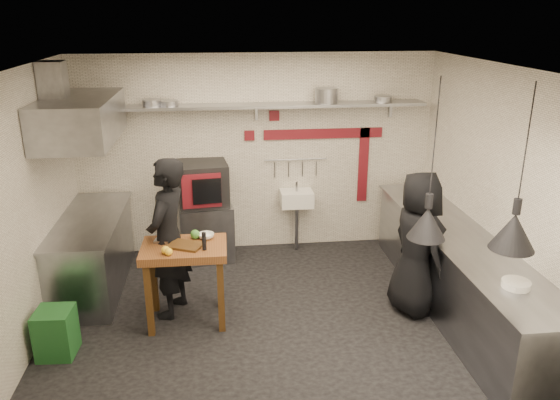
{
  "coord_description": "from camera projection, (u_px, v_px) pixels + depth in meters",
  "views": [
    {
      "loc": [
        -0.54,
        -5.39,
        3.33
      ],
      "look_at": [
        0.12,
        0.3,
        1.33
      ],
      "focal_mm": 35.0,
      "sensor_mm": 36.0,
      "label": 1
    }
  ],
  "objects": [
    {
      "name": "floor",
      "position": [
        272.0,
        319.0,
        6.21
      ],
      "size": [
        5.0,
        5.0,
        0.0
      ],
      "primitive_type": "plane",
      "color": "black",
      "rests_on": "ground"
    },
    {
      "name": "ceiling",
      "position": [
        271.0,
        68.0,
        5.29
      ],
      "size": [
        5.0,
        5.0,
        0.0
      ],
      "primitive_type": "plane",
      "color": "beige",
      "rests_on": "floor"
    },
    {
      "name": "wall_back",
      "position": [
        257.0,
        154.0,
        7.72
      ],
      "size": [
        5.0,
        0.04,
        2.8
      ],
      "primitive_type": "cube",
      "color": "white",
      "rests_on": "floor"
    },
    {
      "name": "wall_front",
      "position": [
        303.0,
        305.0,
        3.78
      ],
      "size": [
        5.0,
        0.04,
        2.8
      ],
      "primitive_type": "cube",
      "color": "white",
      "rests_on": "floor"
    },
    {
      "name": "wall_left",
      "position": [
        25.0,
        213.0,
        5.48
      ],
      "size": [
        0.04,
        4.2,
        2.8
      ],
      "primitive_type": "cube",
      "color": "white",
      "rests_on": "floor"
    },
    {
      "name": "wall_right",
      "position": [
        497.0,
        195.0,
        6.02
      ],
      "size": [
        0.04,
        4.2,
        2.8
      ],
      "primitive_type": "cube",
      "color": "white",
      "rests_on": "floor"
    },
    {
      "name": "red_band_horiz",
      "position": [
        324.0,
        134.0,
        7.71
      ],
      "size": [
        1.7,
        0.02,
        0.14
      ],
      "primitive_type": "cube",
      "color": "maroon",
      "rests_on": "wall_back"
    },
    {
      "name": "red_band_vert",
      "position": [
        363.0,
        165.0,
        7.94
      ],
      "size": [
        0.14,
        0.02,
        1.1
      ],
      "primitive_type": "cube",
      "color": "maroon",
      "rests_on": "wall_back"
    },
    {
      "name": "red_tile_a",
      "position": [
        274.0,
        116.0,
        7.55
      ],
      "size": [
        0.14,
        0.02,
        0.14
      ],
      "primitive_type": "cube",
      "color": "maroon",
      "rests_on": "wall_back"
    },
    {
      "name": "red_tile_b",
      "position": [
        249.0,
        135.0,
        7.6
      ],
      "size": [
        0.14,
        0.02,
        0.14
      ],
      "primitive_type": "cube",
      "color": "maroon",
      "rests_on": "wall_back"
    },
    {
      "name": "back_shelf",
      "position": [
        257.0,
        106.0,
        7.31
      ],
      "size": [
        4.6,
        0.34,
        0.04
      ],
      "primitive_type": "cube",
      "color": "gray",
      "rests_on": "wall_back"
    },
    {
      "name": "shelf_bracket_left",
      "position": [
        114.0,
        114.0,
        7.28
      ],
      "size": [
        0.04,
        0.06,
        0.24
      ],
      "primitive_type": "cube",
      "color": "gray",
      "rests_on": "wall_back"
    },
    {
      "name": "shelf_bracket_mid",
      "position": [
        256.0,
        111.0,
        7.49
      ],
      "size": [
        0.04,
        0.06,
        0.24
      ],
      "primitive_type": "cube",
      "color": "gray",
      "rests_on": "wall_back"
    },
    {
      "name": "shelf_bracket_right",
      "position": [
        390.0,
        108.0,
        7.7
      ],
      "size": [
        0.04,
        0.06,
        0.24
      ],
      "primitive_type": "cube",
      "color": "gray",
      "rests_on": "wall_back"
    },
    {
      "name": "pan_far_left",
      "position": [
        152.0,
        103.0,
        7.14
      ],
      "size": [
        0.33,
        0.33,
        0.09
      ],
      "primitive_type": "cylinder",
      "rotation": [
        0.0,
        0.0,
        0.4
      ],
      "color": "gray",
      "rests_on": "back_shelf"
    },
    {
      "name": "pan_mid_left",
      "position": [
        169.0,
        103.0,
        7.17
      ],
      "size": [
        0.3,
        0.3,
        0.07
      ],
      "primitive_type": "cylinder",
      "rotation": [
        0.0,
        0.0,
        -0.29
      ],
      "color": "gray",
      "rests_on": "back_shelf"
    },
    {
      "name": "stock_pot",
      "position": [
        326.0,
        95.0,
        7.38
      ],
      "size": [
        0.35,
        0.35,
        0.2
      ],
      "primitive_type": "cylinder",
      "rotation": [
        0.0,
        0.0,
        -0.13
      ],
      "color": "gray",
      "rests_on": "back_shelf"
    },
    {
      "name": "pan_right",
      "position": [
        383.0,
        99.0,
        7.48
      ],
      "size": [
        0.25,
        0.25,
        0.08
      ],
      "primitive_type": "cylinder",
      "rotation": [
        0.0,
        0.0,
        0.03
      ],
      "color": "gray",
      "rests_on": "back_shelf"
    },
    {
      "name": "oven_stand",
      "position": [
        206.0,
        230.0,
        7.67
      ],
      "size": [
        0.8,
        0.74,
        0.8
      ],
      "primitive_type": "cube",
      "rotation": [
        0.0,
        0.0,
        0.11
      ],
      "color": "gray",
      "rests_on": "floor"
    },
    {
      "name": "combi_oven",
      "position": [
        203.0,
        183.0,
        7.47
      ],
      "size": [
        0.73,
        0.69,
        0.58
      ],
      "primitive_type": "cube",
      "rotation": [
        0.0,
        0.0,
        0.11
      ],
      "color": "black",
      "rests_on": "oven_stand"
    },
    {
      "name": "oven_door",
      "position": [
        202.0,
        191.0,
        7.15
      ],
      "size": [
        0.51,
        0.09,
        0.46
      ],
      "primitive_type": "cube",
      "rotation": [
        0.0,
        0.0,
        0.11
      ],
      "color": "maroon",
      "rests_on": "combi_oven"
    },
    {
      "name": "oven_glass",
      "position": [
        207.0,
        191.0,
        7.13
      ],
      "size": [
        0.37,
        0.06,
        0.34
      ],
      "primitive_type": "cube",
      "rotation": [
        0.0,
        0.0,
        0.11
      ],
      "color": "black",
      "rests_on": "oven_door"
    },
    {
      "name": "hand_sink",
      "position": [
        297.0,
        198.0,
        7.81
      ],
      "size": [
        0.46,
        0.34,
        0.22
      ],
      "primitive_type": "cube",
      "color": "white",
      "rests_on": "wall_back"
    },
    {
      "name": "sink_tap",
      "position": [
        297.0,
        186.0,
        7.76
      ],
      "size": [
        0.03,
        0.03,
        0.14
      ],
      "primitive_type": "cylinder",
      "color": "gray",
      "rests_on": "hand_sink"
    },
    {
      "name": "sink_drain",
      "position": [
        297.0,
        228.0,
        7.92
      ],
      "size": [
        0.06,
        0.06,
        0.66
      ],
      "primitive_type": "cylinder",
      "color": "gray",
      "rests_on": "floor"
    },
    {
      "name": "utensil_rail",
      "position": [
        296.0,
        159.0,
        7.77
      ],
      "size": [
        0.9,
        0.02,
        0.02
      ],
      "primitive_type": "cylinder",
      "rotation": [
        0.0,
        1.57,
        0.0
      ],
      "color": "gray",
      "rests_on": "wall_back"
    },
    {
      "name": "counter_right",
      "position": [
        457.0,
        274.0,
        6.3
      ],
      "size": [
        0.7,
        3.8,
        0.9
      ],
      "primitive_type": "cube",
      "color": "gray",
      "rests_on": "floor"
    },
    {
      "name": "counter_right_top",
      "position": [
        462.0,
        237.0,
        6.14
      ],
      "size": [
        0.76,
        3.9,
        0.03
      ],
      "primitive_type": "cube",
      "color": "gray",
      "rests_on": "counter_right"
    },
    {
      "name": "plate_stack",
      "position": [
        516.0,
        284.0,
        4.98
      ],
      "size": [
        0.29,
        0.29,
        0.07
      ],
      "primitive_type": "cylinder",
      "rotation": [
        0.0,
        0.0,
        0.15
      ],
      "color": "white",
      "rests_on": "counter_right_top"
    },
    {
      "name": "small_bowl_right",
      "position": [
        513.0,
        285.0,
        4.99
      ],
      "size": [
        0.22,
        0.22,
        0.05
      ],
      "primitive_type": "cylinder",
      "rotation": [
        0.0,
        0.0,
        -0.2
      ],
      "color": "white",
      "rests_on": "counter_right_top"
    },
    {
      "name": "counter_left",
      "position": [
        93.0,
        254.0,
        6.81
      ],
      "size": [
        0.7,
        1.9,
        0.9
      ],
      "primitive_type": "cube",
      "color": "gray",
      "rests_on": "floor"
    },
    {
      "name": "counter_left_top",
      "position": [
        88.0,
        219.0,
        6.66
      ],
      "size": [
        0.76,
        2.0,
        0.03
      ],
      "primitive_type": "cube",
      "color": "gray",
      "rests_on": "counter_left"
    },
    {
      "name": "extractor_hood",
      "position": [
        80.0,
        119.0,
        6.26
      ],
      "size": [
        0.78,
        1.6,
        0.5
      ],
      "primitive_type": "cube",
      "color": "gray",
      "rests_on": "ceiling"
    },
    {
      "name": "hood_duct",
      "position": [
        53.0,
        84.0,
        6.1
      ],
      "size": [
        0.28,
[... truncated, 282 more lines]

